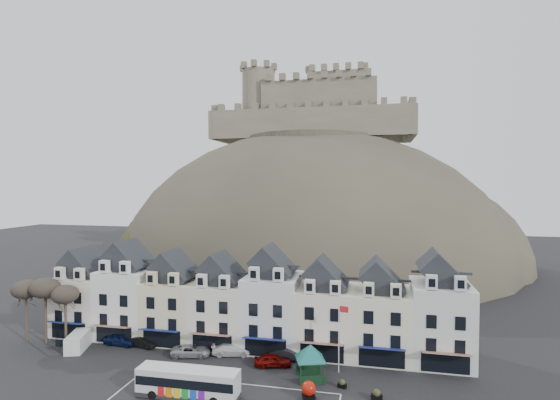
# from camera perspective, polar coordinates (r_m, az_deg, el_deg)

# --- Properties ---
(townhouse_terrace) EXTENTS (54.40, 9.35, 11.80)m
(townhouse_terrace) POSITION_cam_1_polar(r_m,az_deg,el_deg) (58.48, -4.09, -13.39)
(townhouse_terrace) COLOR silver
(townhouse_terrace) RESTS_ON ground
(castle_hill) EXTENTS (100.00, 76.00, 68.00)m
(castle_hill) POSITION_cam_1_polar(r_m,az_deg,el_deg) (109.98, 4.56, -8.71)
(castle_hill) COLOR #3D392F
(castle_hill) RESTS_ON ground
(castle) EXTENTS (50.20, 22.20, 22.00)m
(castle) POSITION_cam_1_polar(r_m,az_deg,el_deg) (116.53, 4.75, 11.73)
(castle) COLOR #665C4E
(castle) RESTS_ON ground
(tree_left_far) EXTENTS (3.61, 3.61, 8.24)m
(tree_left_far) POSITION_cam_1_polar(r_m,az_deg,el_deg) (67.90, -30.27, -10.10)
(tree_left_far) COLOR #3E3027
(tree_left_far) RESTS_ON ground
(tree_left_mid) EXTENTS (3.78, 3.78, 8.64)m
(tree_left_mid) POSITION_cam_1_polar(r_m,az_deg,el_deg) (65.86, -28.33, -10.14)
(tree_left_mid) COLOR #3E3027
(tree_left_mid) RESTS_ON ground
(tree_left_near) EXTENTS (3.43, 3.43, 7.84)m
(tree_left_near) POSITION_cam_1_polar(r_m,az_deg,el_deg) (64.12, -26.26, -11.06)
(tree_left_near) COLOR #3E3027
(tree_left_near) RESTS_ON ground
(bus) EXTENTS (10.22, 2.57, 2.87)m
(bus) POSITION_cam_1_polar(r_m,az_deg,el_deg) (47.26, -11.92, -22.16)
(bus) COLOR #262628
(bus) RESTS_ON ground
(bus_shelter) EXTENTS (5.71, 5.71, 3.83)m
(bus_shelter) POSITION_cam_1_polar(r_m,az_deg,el_deg) (49.45, 3.99, -19.23)
(bus_shelter) COLOR black
(bus_shelter) RESTS_ON ground
(red_buoy) EXTENTS (1.48, 1.48, 1.76)m
(red_buoy) POSITION_cam_1_polar(r_m,az_deg,el_deg) (46.44, 3.77, -23.51)
(red_buoy) COLOR black
(red_buoy) RESTS_ON ground
(flagpole) EXTENTS (1.10, 0.29, 7.74)m
(flagpole) POSITION_cam_1_polar(r_m,az_deg,el_deg) (50.90, 7.79, -16.87)
(flagpole) COLOR silver
(flagpole) RESTS_ON ground
(white_van) EXTENTS (3.28, 4.89, 2.05)m
(white_van) POSITION_cam_1_polar(r_m,az_deg,el_deg) (63.32, -24.86, -16.41)
(white_van) COLOR silver
(white_van) RESTS_ON ground
(planter_west) EXTENTS (1.14, 0.74, 1.05)m
(planter_west) POSITION_cam_1_polar(r_m,az_deg,el_deg) (47.33, 12.51, -23.57)
(planter_west) COLOR black
(planter_west) RESTS_ON ground
(planter_east) EXTENTS (0.99, 0.70, 0.90)m
(planter_east) POSITION_cam_1_polar(r_m,az_deg,el_deg) (49.06, 8.12, -22.66)
(planter_east) COLOR black
(planter_east) RESTS_ON ground
(car_navy) EXTENTS (4.57, 2.04, 1.53)m
(car_navy) POSITION_cam_1_polar(r_m,az_deg,el_deg) (62.91, -20.07, -16.71)
(car_navy) COLOR #0B1538
(car_navy) RESTS_ON ground
(car_black) EXTENTS (4.16, 2.07, 1.31)m
(car_black) POSITION_cam_1_polar(r_m,az_deg,el_deg) (61.39, -17.48, -17.27)
(car_black) COLOR black
(car_black) RESTS_ON ground
(car_silver) EXTENTS (5.09, 3.30, 1.33)m
(car_silver) POSITION_cam_1_polar(r_m,az_deg,el_deg) (57.08, -11.57, -18.74)
(car_silver) COLOR #9A9EA1
(car_silver) RESTS_ON ground
(car_white) EXTENTS (5.13, 2.98, 1.40)m
(car_white) POSITION_cam_1_polar(r_m,az_deg,el_deg) (56.64, -6.32, -18.84)
(car_white) COLOR white
(car_white) RESTS_ON ground
(car_maroon) EXTENTS (4.55, 2.78, 1.45)m
(car_maroon) POSITION_cam_1_polar(r_m,az_deg,el_deg) (53.28, -0.97, -20.20)
(car_maroon) COLOR #5F0705
(car_maroon) RESTS_ON ground
(car_charcoal) EXTENTS (4.42, 1.76, 1.43)m
(car_charcoal) POSITION_cam_1_polar(r_m,az_deg,el_deg) (54.89, 1.10, -19.51)
(car_charcoal) COLOR black
(car_charcoal) RESTS_ON ground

